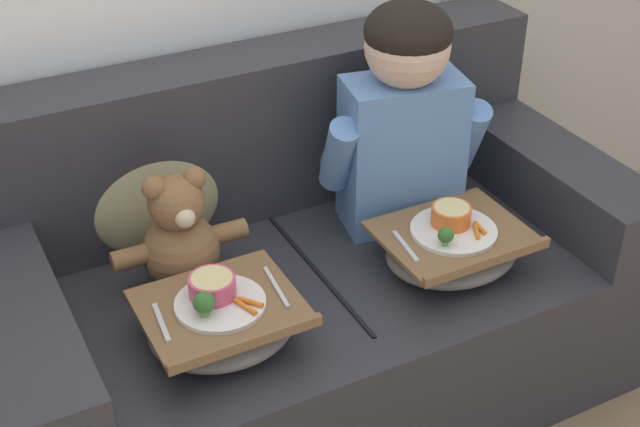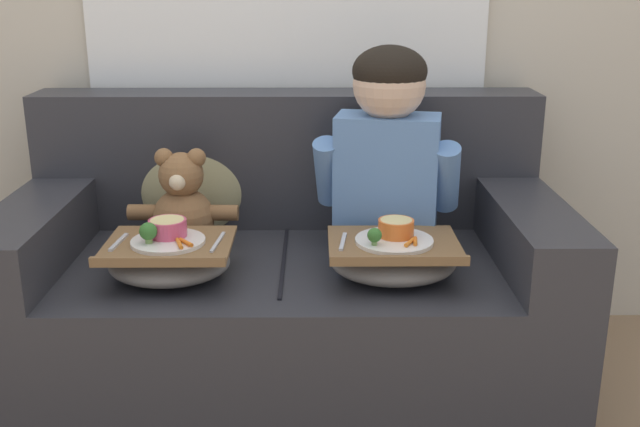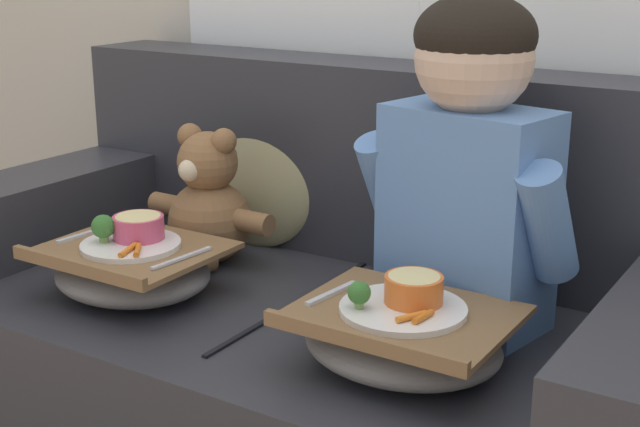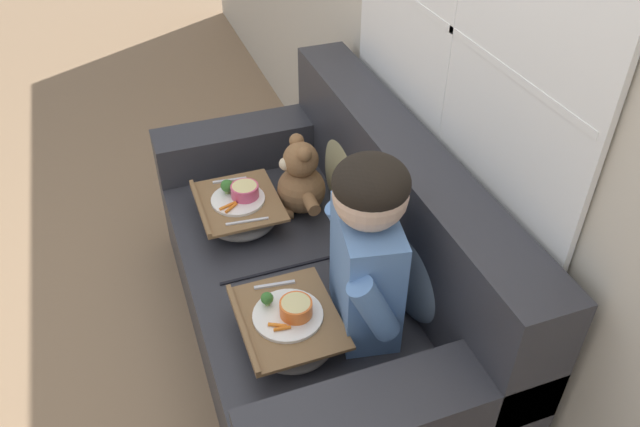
% 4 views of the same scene
% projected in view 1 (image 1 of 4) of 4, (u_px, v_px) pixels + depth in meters
% --- Properties ---
extents(ground_plane, '(14.00, 14.00, 0.00)m').
position_uv_depth(ground_plane, '(310.00, 386.00, 2.73)').
color(ground_plane, '#8E7051').
extents(couch, '(1.79, 0.94, 0.95)m').
position_uv_depth(couch, '(299.00, 286.00, 2.59)').
color(couch, '#2D2D33').
rests_on(couch, ground_plane).
extents(throw_pillow_behind_child, '(0.39, 0.19, 0.40)m').
position_uv_depth(throw_pillow_behind_child, '(365.00, 135.00, 2.72)').
color(throw_pillow_behind_child, slate).
rests_on(throw_pillow_behind_child, couch).
extents(throw_pillow_behind_teddy, '(0.40, 0.19, 0.42)m').
position_uv_depth(throw_pillow_behind_teddy, '(152.00, 188.00, 2.45)').
color(throw_pillow_behind_teddy, tan).
rests_on(throw_pillow_behind_teddy, couch).
extents(child_figure, '(0.50, 0.27, 0.67)m').
position_uv_depth(child_figure, '(404.00, 107.00, 2.46)').
color(child_figure, '#5B84BC').
rests_on(child_figure, couch).
extents(teddy_bear, '(0.37, 0.25, 0.34)m').
position_uv_depth(teddy_bear, '(180.00, 239.00, 2.32)').
color(teddy_bear, brown).
rests_on(teddy_bear, couch).
extents(lap_tray_child, '(0.39, 0.32, 0.18)m').
position_uv_depth(lap_tray_child, '(452.00, 247.00, 2.42)').
color(lap_tray_child, slate).
rests_on(lap_tray_child, child_figure).
extents(lap_tray_teddy, '(0.38, 0.33, 0.19)m').
position_uv_depth(lap_tray_teddy, '(221.00, 321.00, 2.16)').
color(lap_tray_teddy, slate).
rests_on(lap_tray_teddy, teddy_bear).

